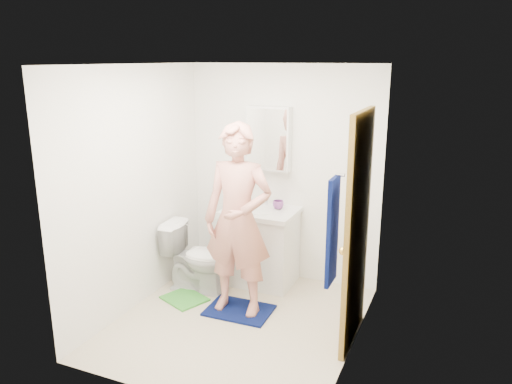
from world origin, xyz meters
TOP-DOWN VIEW (x-y plane):
  - floor at (0.00, 0.00)m, footprint 2.20×2.40m
  - ceiling at (0.00, 0.00)m, footprint 2.20×2.40m
  - wall_back at (0.00, 1.21)m, footprint 2.20×0.02m
  - wall_front at (0.00, -1.21)m, footprint 2.20×0.02m
  - wall_left at (-1.11, 0.00)m, footprint 0.02×2.40m
  - wall_right at (1.11, 0.00)m, footprint 0.02×2.40m
  - vanity_cabinet at (-0.15, 0.91)m, footprint 0.75×0.55m
  - countertop at (-0.15, 0.91)m, footprint 0.79×0.59m
  - sink_basin at (-0.15, 0.91)m, footprint 0.40×0.40m
  - faucet at (-0.15, 1.09)m, footprint 0.03×0.03m
  - medicine_cabinet at (-0.15, 1.14)m, footprint 0.50×0.12m
  - mirror_panel at (-0.15, 1.08)m, footprint 0.46×0.01m
  - door at (1.07, 0.15)m, footprint 0.05×0.80m
  - door_knob at (1.03, -0.17)m, footprint 0.07×0.07m
  - towel at (1.03, -0.57)m, footprint 0.03×0.24m
  - towel_hook at (1.07, -0.57)m, footprint 0.06×0.02m
  - toilet at (-0.69, 0.47)m, footprint 0.76×0.47m
  - bath_mat at (-0.07, 0.19)m, footprint 0.65×0.47m
  - green_rug at (-0.71, 0.19)m, footprint 0.53×0.50m
  - soap_dispenser at (-0.37, 0.88)m, footprint 0.11×0.11m
  - toothbrush_cup at (0.02, 1.01)m, footprint 0.15×0.15m
  - man at (-0.08, 0.19)m, footprint 0.70×0.48m

SIDE VIEW (x-z plane):
  - floor at x=0.00m, z-range -0.02..0.00m
  - green_rug at x=-0.71m, z-range 0.00..0.02m
  - bath_mat at x=-0.07m, z-range 0.00..0.02m
  - toilet at x=-0.69m, z-range 0.00..0.75m
  - vanity_cabinet at x=-0.15m, z-range 0.00..0.80m
  - countertop at x=-0.15m, z-range 0.80..0.85m
  - sink_basin at x=-0.15m, z-range 0.83..0.86m
  - toothbrush_cup at x=0.02m, z-range 0.85..0.94m
  - faucet at x=-0.15m, z-range 0.85..0.97m
  - soap_dispenser at x=-0.37m, z-range 0.85..1.04m
  - door_knob at x=1.03m, z-range 0.91..0.98m
  - man at x=-0.08m, z-range 0.02..1.89m
  - door at x=1.07m, z-range 0.00..2.05m
  - wall_back at x=0.00m, z-range 0.00..2.40m
  - wall_front at x=0.00m, z-range 0.00..2.40m
  - wall_left at x=-1.11m, z-range 0.00..2.40m
  - wall_right at x=1.11m, z-range 0.00..2.40m
  - towel at x=1.03m, z-range 0.85..1.65m
  - medicine_cabinet at x=-0.15m, z-range 1.25..1.95m
  - mirror_panel at x=-0.15m, z-range 1.27..1.93m
  - towel_hook at x=1.07m, z-range 1.66..1.68m
  - ceiling at x=0.00m, z-range 2.40..2.42m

